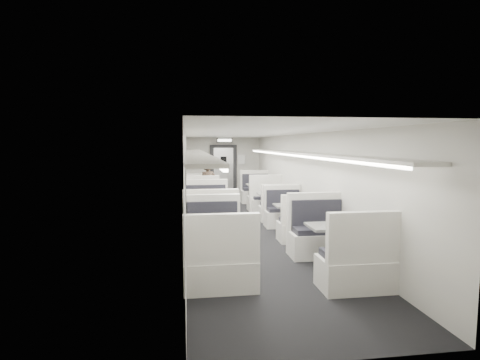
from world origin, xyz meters
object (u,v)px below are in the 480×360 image
object	(u,v)px
booth_right_c	(292,219)
passenger	(208,186)
booth_right_a	(260,195)
booth_right_d	(335,247)
booth_left_b	(204,205)
booth_right_b	(271,204)
booth_left_d	(216,248)
exit_sign	(224,140)
booth_left_c	(208,219)
vestibule_door	(223,171)
booth_left_a	(201,196)

from	to	relation	value
booth_right_c	passenger	size ratio (longest dim) A/B	1.26
booth_right_a	booth_right_d	bearing A→B (deg)	-90.00
booth_left_b	booth_right_b	world-z (taller)	booth_left_b
booth_left_d	booth_right_b	size ratio (longest dim) A/B	1.12
passenger	exit_sign	xyz separation A→B (m)	(0.81, 2.88, 1.49)
booth_left_c	exit_sign	size ratio (longest dim) A/B	3.71
booth_left_b	vestibule_door	bearing A→B (deg)	77.39
booth_left_b	booth_left_c	size ratio (longest dim) A/B	0.93
booth_left_c	booth_left_d	xyz separation A→B (m)	(0.00, -2.44, -0.02)
booth_left_d	booth_right_d	world-z (taller)	booth_right_d
booth_left_a	passenger	bearing A→B (deg)	-78.23
booth_left_b	booth_right_a	world-z (taller)	booth_right_a
booth_left_a	booth_left_b	xyz separation A→B (m)	(0.00, -2.02, 0.03)
passenger	booth_left_a	bearing A→B (deg)	80.03
booth_left_a	booth_right_d	distance (m)	7.21
booth_left_c	passenger	xyz separation A→B (m)	(0.19, 3.29, 0.38)
booth_left_c	booth_right_a	world-z (taller)	booth_left_c
booth_right_c	exit_sign	xyz separation A→B (m)	(-1.00, 6.20, 1.92)
booth_left_c	vestibule_door	distance (m)	6.77
booth_left_c	booth_right_c	size ratio (longest dim) A/B	1.15
booth_left_a	booth_left_d	distance (m)	6.66
booth_right_d	exit_sign	xyz separation A→B (m)	(-1.00, 8.88, 1.88)
booth_right_d	vestibule_door	size ratio (longest dim) A/B	1.07
booth_left_b	booth_right_b	size ratio (longest dim) A/B	1.10
booth_left_a	booth_right_d	bearing A→B (deg)	-73.88
booth_right_d	booth_left_c	bearing A→B (deg)	126.51
booth_right_c	exit_sign	bearing A→B (deg)	99.17
booth_left_d	booth_left_b	bearing A→B (deg)	90.00
booth_left_c	booth_right_c	bearing A→B (deg)	-0.50
booth_left_a	booth_left_d	world-z (taller)	booth_left_d
booth_right_d	booth_left_b	bearing A→B (deg)	112.21
booth_left_a	exit_sign	xyz separation A→B (m)	(1.00, 1.96, 1.93)
vestibule_door	exit_sign	size ratio (longest dim) A/B	3.39
booth_left_b	booth_left_c	world-z (taller)	booth_left_c
vestibule_door	exit_sign	bearing A→B (deg)	-90.00
booth_left_a	booth_right_b	size ratio (longest dim) A/B	1.00
booth_right_a	booth_right_c	size ratio (longest dim) A/B	1.10
booth_left_d	booth_right_a	bearing A→B (deg)	72.63
passenger	vestibule_door	xyz separation A→B (m)	(0.81, 3.37, 0.25)
booth_left_a	booth_left_b	distance (m)	2.02
booth_right_d	exit_sign	size ratio (longest dim) A/B	3.63
booth_left_d	passenger	xyz separation A→B (m)	(0.19, 5.73, 0.40)
passenger	booth_right_d	bearing A→B (deg)	-94.97
booth_left_b	booth_left_d	size ratio (longest dim) A/B	0.98
booth_left_c	booth_right_d	distance (m)	3.36
booth_right_b	passenger	xyz separation A→B (m)	(-1.81, 1.10, 0.44)
booth_left_a	passenger	xyz separation A→B (m)	(0.19, -0.93, 0.44)
booth_right_c	booth_right_a	bearing A→B (deg)	90.00
vestibule_door	booth_right_c	bearing A→B (deg)	-81.49
booth_left_d	booth_right_c	distance (m)	3.14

